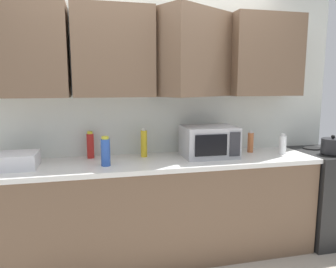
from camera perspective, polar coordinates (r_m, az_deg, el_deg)
The scene contains 11 objects.
wall_back_with_cabinets at distance 2.93m, azimuth -2.77°, elevation 9.42°, with size 3.73×0.63×2.60m.
counter_run at distance 2.92m, azimuth -1.77°, elevation -13.29°, with size 2.86×0.63×0.90m.
stove_range at distance 3.70m, azimuth 27.50°, elevation -9.50°, with size 0.76×0.64×0.91m.
kettle at distance 3.36m, azimuth 27.49°, elevation -1.91°, with size 0.20×0.20×0.18m.
microwave at distance 2.92m, azimuth 7.39°, elevation -1.33°, with size 0.48×0.37×0.28m.
dish_rack at distance 2.79m, azimuth -26.23°, elevation -4.34°, with size 0.38×0.30×0.12m, color silver.
bottle_red_sauce at distance 2.92m, azimuth -13.81°, elevation -1.98°, with size 0.06×0.06×0.24m.
bottle_white_jar at distance 3.19m, azimuth 19.95°, elevation -1.79°, with size 0.06×0.06×0.20m.
bottle_spice_jar at distance 3.18m, azimuth 14.64°, elevation -1.44°, with size 0.06×0.06×0.21m.
bottle_blue_cleaner at distance 2.61m, azimuth -11.19°, elevation -3.14°, with size 0.08×0.08×0.24m.
bottle_yellow_mustard at distance 2.89m, azimuth -4.37°, elevation -1.66°, with size 0.06×0.06×0.26m.
Camera 1 is at (-0.53, -2.95, 1.56)m, focal length 33.83 mm.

